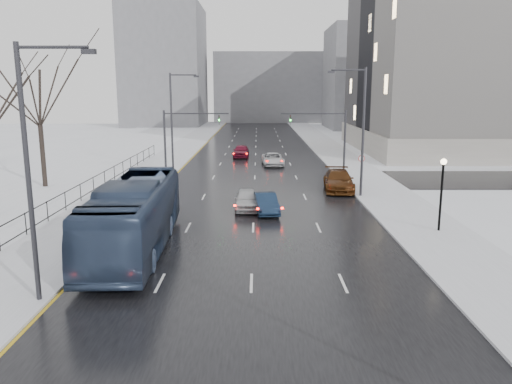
{
  "coord_description": "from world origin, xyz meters",
  "views": [
    {
      "loc": [
        0.27,
        1.49,
        8.27
      ],
      "look_at": [
        0.18,
        29.84,
        2.5
      ],
      "focal_mm": 35.0,
      "sensor_mm": 36.0,
      "label": 1
    }
  ],
  "objects_px": {
    "no_uturn_sign": "(361,161)",
    "lamppost_r_mid": "(442,184)",
    "streetlight_r_mid": "(360,126)",
    "mast_signal_right": "(333,136)",
    "streetlight_l_near": "(33,163)",
    "sedan_right_near": "(266,203)",
    "sedan_right_far": "(339,180)",
    "sedan_center_far": "(241,151)",
    "mast_signal_left": "(176,136)",
    "sedan_right_cross": "(273,159)",
    "sedan_center_near": "(247,199)",
    "tree_park_e": "(46,188)",
    "bus": "(135,216)",
    "streetlight_l_far": "(174,118)"
  },
  "relations": [
    {
      "from": "no_uturn_sign",
      "to": "lamppost_r_mid",
      "type": "bearing_deg",
      "value": -82.67
    },
    {
      "from": "streetlight_r_mid",
      "to": "mast_signal_right",
      "type": "xyz_separation_m",
      "value": [
        -0.84,
        8.0,
        -1.51
      ]
    },
    {
      "from": "streetlight_l_near",
      "to": "sedan_right_near",
      "type": "distance_m",
      "value": 17.96
    },
    {
      "from": "sedan_right_far",
      "to": "sedan_center_far",
      "type": "bearing_deg",
      "value": 117.46
    },
    {
      "from": "mast_signal_left",
      "to": "sedan_right_far",
      "type": "distance_m",
      "value": 15.69
    },
    {
      "from": "mast_signal_left",
      "to": "no_uturn_sign",
      "type": "height_order",
      "value": "mast_signal_left"
    },
    {
      "from": "sedan_right_near",
      "to": "sedan_right_cross",
      "type": "bearing_deg",
      "value": 79.61
    },
    {
      "from": "mast_signal_right",
      "to": "sedan_center_far",
      "type": "relative_size",
      "value": 1.39
    },
    {
      "from": "sedan_center_far",
      "to": "sedan_center_near",
      "type": "bearing_deg",
      "value": -86.17
    },
    {
      "from": "sedan_right_near",
      "to": "sedan_center_far",
      "type": "relative_size",
      "value": 0.87
    },
    {
      "from": "mast_signal_left",
      "to": "sedan_right_cross",
      "type": "bearing_deg",
      "value": 43.87
    },
    {
      "from": "mast_signal_right",
      "to": "sedan_center_near",
      "type": "relative_size",
      "value": 1.54
    },
    {
      "from": "tree_park_e",
      "to": "streetlight_r_mid",
      "type": "height_order",
      "value": "streetlight_r_mid"
    },
    {
      "from": "tree_park_e",
      "to": "bus",
      "type": "distance_m",
      "value": 21.18
    },
    {
      "from": "tree_park_e",
      "to": "streetlight_r_mid",
      "type": "xyz_separation_m",
      "value": [
        26.37,
        -4.0,
        5.62
      ]
    },
    {
      "from": "no_uturn_sign",
      "to": "sedan_right_far",
      "type": "distance_m",
      "value": 2.9
    },
    {
      "from": "sedan_right_near",
      "to": "sedan_right_far",
      "type": "xyz_separation_m",
      "value": [
        6.24,
        7.89,
        0.17
      ]
    },
    {
      "from": "mast_signal_left",
      "to": "sedan_right_far",
      "type": "relative_size",
      "value": 1.11
    },
    {
      "from": "tree_park_e",
      "to": "sedan_right_far",
      "type": "relative_size",
      "value": 2.31
    },
    {
      "from": "mast_signal_right",
      "to": "sedan_center_near",
      "type": "distance_m",
      "value": 14.9
    },
    {
      "from": "tree_park_e",
      "to": "sedan_center_far",
      "type": "bearing_deg",
      "value": 50.45
    },
    {
      "from": "lamppost_r_mid",
      "to": "streetlight_r_mid",
      "type": "bearing_deg",
      "value": 105.82
    },
    {
      "from": "sedan_center_near",
      "to": "sedan_right_near",
      "type": "height_order",
      "value": "sedan_center_near"
    },
    {
      "from": "streetlight_l_near",
      "to": "tree_park_e",
      "type": "bearing_deg",
      "value": 112.69
    },
    {
      "from": "streetlight_r_mid",
      "to": "sedan_right_far",
      "type": "distance_m",
      "value": 5.53
    },
    {
      "from": "streetlight_r_mid",
      "to": "bus",
      "type": "relative_size",
      "value": 0.76
    },
    {
      "from": "streetlight_r_mid",
      "to": "no_uturn_sign",
      "type": "xyz_separation_m",
      "value": [
        1.03,
        4.0,
        -3.32
      ]
    },
    {
      "from": "streetlight_l_near",
      "to": "sedan_center_near",
      "type": "bearing_deg",
      "value": 64.07
    },
    {
      "from": "streetlight_l_near",
      "to": "mast_signal_right",
      "type": "distance_m",
      "value": 32.03
    },
    {
      "from": "streetlight_r_mid",
      "to": "mast_signal_left",
      "type": "xyz_separation_m",
      "value": [
        -15.49,
        8.0,
        -1.51
      ]
    },
    {
      "from": "bus",
      "to": "streetlight_l_near",
      "type": "bearing_deg",
      "value": -109.16
    },
    {
      "from": "no_uturn_sign",
      "to": "bus",
      "type": "height_order",
      "value": "bus"
    },
    {
      "from": "streetlight_l_near",
      "to": "mast_signal_left",
      "type": "relative_size",
      "value": 1.54
    },
    {
      "from": "mast_signal_right",
      "to": "sedan_center_near",
      "type": "xyz_separation_m",
      "value": [
        -7.83,
        -12.23,
        -3.35
      ]
    },
    {
      "from": "streetlight_l_near",
      "to": "sedan_center_far",
      "type": "relative_size",
      "value": 2.14
    },
    {
      "from": "streetlight_l_near",
      "to": "no_uturn_sign",
      "type": "height_order",
      "value": "streetlight_l_near"
    },
    {
      "from": "lamppost_r_mid",
      "to": "sedan_center_far",
      "type": "xyz_separation_m",
      "value": [
        -12.81,
        33.85,
        -2.11
      ]
    },
    {
      "from": "streetlight_r_mid",
      "to": "sedan_right_far",
      "type": "bearing_deg",
      "value": 112.61
    },
    {
      "from": "streetlight_l_near",
      "to": "streetlight_l_far",
      "type": "xyz_separation_m",
      "value": [
        0.0,
        32.0,
        0.0
      ]
    },
    {
      "from": "no_uturn_sign",
      "to": "sedan_right_near",
      "type": "bearing_deg",
      "value": -132.16
    },
    {
      "from": "mast_signal_right",
      "to": "sedan_right_near",
      "type": "height_order",
      "value": "mast_signal_right"
    },
    {
      "from": "sedan_right_far",
      "to": "streetlight_l_far",
      "type": "bearing_deg",
      "value": 153.19
    },
    {
      "from": "tree_park_e",
      "to": "mast_signal_right",
      "type": "height_order",
      "value": "tree_park_e"
    },
    {
      "from": "streetlight_l_near",
      "to": "mast_signal_right",
      "type": "relative_size",
      "value": 1.54
    },
    {
      "from": "streetlight_l_far",
      "to": "sedan_right_far",
      "type": "bearing_deg",
      "value": -31.56
    },
    {
      "from": "no_uturn_sign",
      "to": "sedan_right_cross",
      "type": "distance_m",
      "value": 14.9
    },
    {
      "from": "mast_signal_right",
      "to": "no_uturn_sign",
      "type": "bearing_deg",
      "value": -64.89
    },
    {
      "from": "streetlight_r_mid",
      "to": "sedan_right_far",
      "type": "relative_size",
      "value": 1.71
    },
    {
      "from": "mast_signal_right",
      "to": "sedan_right_far",
      "type": "relative_size",
      "value": 1.11
    },
    {
      "from": "sedan_right_near",
      "to": "lamppost_r_mid",
      "type": "bearing_deg",
      "value": -32.49
    }
  ]
}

